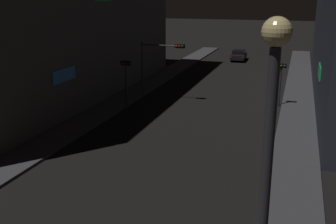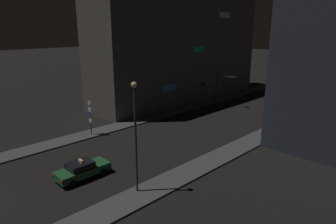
{
  "view_description": "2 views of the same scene",
  "coord_description": "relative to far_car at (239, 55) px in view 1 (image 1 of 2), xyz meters",
  "views": [
    {
      "loc": [
        6.85,
        3.83,
        8.72
      ],
      "look_at": [
        0.16,
        24.68,
        2.37
      ],
      "focal_mm": 43.7,
      "sensor_mm": 36.0,
      "label": 1
    },
    {
      "loc": [
        22.51,
        -2.85,
        12.05
      ],
      "look_at": [
        -0.09,
        19.41,
        3.0
      ],
      "focal_mm": 32.26,
      "sensor_mm": 36.0,
      "label": 2
    }
  ],
  "objects": [
    {
      "name": "traffic_light_left_kerb",
      "position": [
        -4.73,
        -27.16,
        2.05
      ],
      "size": [
        0.8,
        0.42,
        3.9
      ],
      "color": "#2D2D33",
      "rests_on": "ground_plane"
    },
    {
      "name": "sidewalk_right",
      "position": [
        8.03,
        -24.93,
        -0.66
      ],
      "size": [
        2.52,
        72.73,
        0.15
      ],
      "primitive_type": "cube",
      "color": "#424247",
      "rests_on": "ground_plane"
    },
    {
      "name": "sidewalk_left",
      "position": [
        -6.24,
        -24.93,
        -0.66
      ],
      "size": [
        2.52,
        72.73,
        0.15
      ],
      "primitive_type": "cube",
      "color": "#424247",
      "rests_on": "ground_plane"
    },
    {
      "name": "traffic_light_right_kerb",
      "position": [
        6.51,
        -22.48,
        1.82
      ],
      "size": [
        0.8,
        0.41,
        3.54
      ],
      "color": "#2D2D33",
      "rests_on": "ground_plane"
    },
    {
      "name": "far_car",
      "position": [
        0.0,
        0.0,
        0.0
      ],
      "size": [
        1.92,
        4.5,
        1.42
      ],
      "color": "black",
      "rests_on": "ground_plane"
    },
    {
      "name": "traffic_light_overhead",
      "position": [
        -3.28,
        -23.71,
        2.84
      ],
      "size": [
        3.76,
        0.41,
        4.91
      ],
      "color": "#2D2D33",
      "rests_on": "ground_plane"
    }
  ]
}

